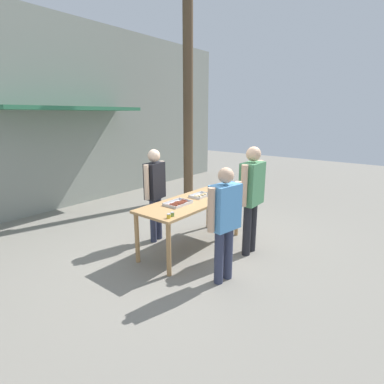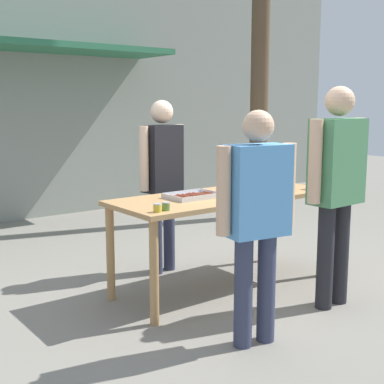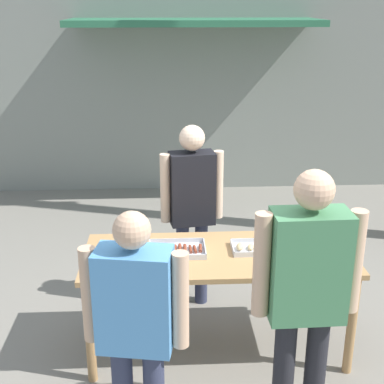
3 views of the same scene
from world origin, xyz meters
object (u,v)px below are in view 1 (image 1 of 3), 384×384
at_px(condiment_jar_mustard, 169,216).
at_px(condiment_jar_ketchup, 172,214).
at_px(person_server_behind_table, 155,187).
at_px(person_customer_holding_hotdog, 225,216).
at_px(food_tray_buns, 200,196).
at_px(beer_cup, 233,190).
at_px(food_tray_sausages, 178,204).
at_px(person_customer_with_cup, 252,192).
at_px(utility_pole, 188,77).

distance_m(condiment_jar_mustard, condiment_jar_ketchup, 0.09).
distance_m(condiment_jar_ketchup, person_server_behind_table, 1.18).
bearing_deg(condiment_jar_mustard, person_customer_holding_hotdog, -66.39).
relative_size(food_tray_buns, beer_cup, 3.35).
distance_m(food_tray_sausages, person_customer_with_cup, 1.21).
relative_size(condiment_jar_mustard, beer_cup, 0.57).
relative_size(condiment_jar_mustard, person_server_behind_table, 0.04).
bearing_deg(utility_pole, food_tray_buns, -136.87).
relative_size(person_server_behind_table, utility_pole, 0.27).
bearing_deg(food_tray_buns, person_customer_holding_hotdog, -129.26).
distance_m(condiment_jar_mustard, beer_cup, 1.78).
bearing_deg(beer_cup, person_customer_holding_hotdog, -153.27).
distance_m(beer_cup, person_server_behind_table, 1.45).
xyz_separation_m(food_tray_buns, condiment_jar_mustard, (-1.18, -0.33, 0.01)).
bearing_deg(utility_pole, condiment_jar_ketchup, -144.31).
bearing_deg(condiment_jar_mustard, person_server_behind_table, 54.05).
xyz_separation_m(condiment_jar_ketchup, utility_pole, (3.24, 2.33, 2.30)).
height_order(beer_cup, person_customer_holding_hotdog, person_customer_holding_hotdog).
bearing_deg(utility_pole, person_server_behind_table, -152.75).
height_order(condiment_jar_mustard, beer_cup, beer_cup).
distance_m(food_tray_sausages, utility_pole, 4.12).
bearing_deg(food_tray_buns, condiment_jar_mustard, -164.32).
bearing_deg(beer_cup, food_tray_buns, 151.77).
xyz_separation_m(food_tray_sausages, food_tray_buns, (0.61, -0.00, 0.00)).
bearing_deg(food_tray_buns, condiment_jar_ketchup, -163.82).
xyz_separation_m(person_server_behind_table, utility_pole, (2.60, 1.34, 2.17)).
bearing_deg(condiment_jar_mustard, condiment_jar_ketchup, 9.11).
bearing_deg(condiment_jar_ketchup, beer_cup, -0.11).
height_order(condiment_jar_ketchup, person_server_behind_table, person_server_behind_table).
distance_m(food_tray_buns, person_customer_with_cup, 0.96).
relative_size(person_customer_holding_hotdog, person_customer_with_cup, 0.90).
xyz_separation_m(beer_cup, person_server_behind_table, (-1.05, 0.99, 0.10)).
height_order(person_customer_with_cup, utility_pole, utility_pole).
xyz_separation_m(person_server_behind_table, person_customer_holding_hotdog, (-0.41, -1.73, -0.06)).
bearing_deg(person_customer_with_cup, person_customer_holding_hotdog, 5.91).
xyz_separation_m(condiment_jar_ketchup, beer_cup, (1.69, -0.00, 0.02)).
relative_size(food_tray_sausages, person_server_behind_table, 0.26).
height_order(person_server_behind_table, utility_pole, utility_pole).
height_order(condiment_jar_mustard, person_customer_holding_hotdog, person_customer_holding_hotdog).
distance_m(food_tray_buns, condiment_jar_ketchup, 1.14).
bearing_deg(person_customer_holding_hotdog, utility_pole, -124.80).
xyz_separation_m(condiment_jar_mustard, person_customer_with_cup, (1.33, -0.59, 0.18)).
bearing_deg(food_tray_sausages, person_customer_holding_hotdog, -103.63).
bearing_deg(person_customer_with_cup, food_tray_buns, -82.46).
bearing_deg(person_customer_holding_hotdog, food_tray_buns, -119.60).
bearing_deg(beer_cup, food_tray_sausages, 165.03).
relative_size(food_tray_sausages, person_customer_with_cup, 0.24).
height_order(person_customer_holding_hotdog, utility_pole, utility_pole).
distance_m(beer_cup, utility_pole, 3.61).
distance_m(food_tray_buns, person_server_behind_table, 0.82).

